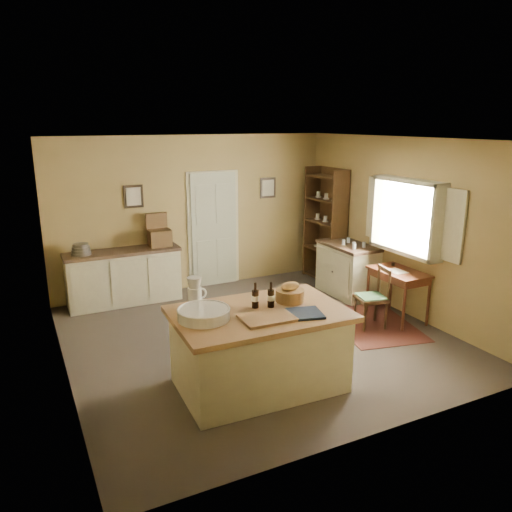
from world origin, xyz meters
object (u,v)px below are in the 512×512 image
Objects in this scene: right_cabinet at (347,269)px; shelving_unit at (327,225)px; desk_chair at (371,298)px; writing_desk at (398,277)px; sideboard at (124,275)px; work_island at (258,347)px.

right_cabinet is 0.53× the size of shelving_unit.
writing_desk is at bearing 19.32° from desk_chair.
sideboard is 2.07× the size of writing_desk.
shelving_unit is (2.93, 3.00, 0.57)m from work_island.
sideboard reaches higher than writing_desk.
work_island is 2.22× the size of desk_chair.
desk_chair is (2.23, 0.81, -0.05)m from work_island.
sideboard is at bearing 104.74° from work_island.
shelving_unit is (0.15, 2.14, 0.38)m from writing_desk.
desk_chair is at bearing -107.55° from shelving_unit.
desk_chair is at bearing 21.82° from work_island.
shelving_unit reaches higher than sideboard.
shelving_unit is (0.16, 0.89, 0.59)m from right_cabinet.
work_island is at bearing -77.21° from sideboard.
sideboard is 2.11× the size of desk_chair.
work_island is at bearing -146.85° from desk_chair.
right_cabinet is at bearing 90.01° from writing_desk.
right_cabinet is (2.77, 2.12, -0.02)m from work_island.
work_island is 4.23m from shelving_unit.
right_cabinet reaches higher than desk_chair.
shelving_unit is at bearing 85.86° from writing_desk.
sideboard is at bearing 144.53° from writing_desk.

